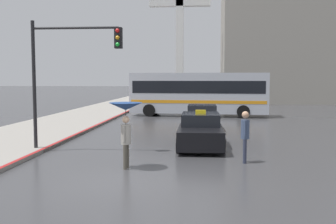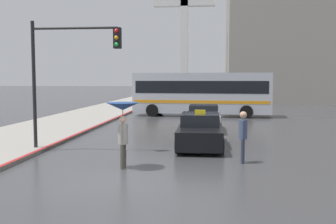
# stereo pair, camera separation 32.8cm
# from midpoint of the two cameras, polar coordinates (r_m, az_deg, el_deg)

# --- Properties ---
(ground_plane) EXTENTS (300.00, 300.00, 0.00)m
(ground_plane) POSITION_cam_midpoint_polar(r_m,az_deg,el_deg) (11.33, -6.88, -9.97)
(ground_plane) COLOR #38383A
(taxi) EXTENTS (1.91, 4.58, 1.58)m
(taxi) POSITION_cam_midpoint_polar(r_m,az_deg,el_deg) (16.80, 4.18, -2.82)
(taxi) COLOR black
(taxi) RESTS_ON ground_plane
(sedan_red) EXTENTS (1.91, 4.12, 1.42)m
(sedan_red) POSITION_cam_midpoint_polar(r_m,az_deg,el_deg) (22.21, 4.53, -0.96)
(sedan_red) COLOR #B7B2AD
(sedan_red) RESTS_ON ground_plane
(city_bus) EXTENTS (10.77, 3.53, 3.36)m
(city_bus) POSITION_cam_midpoint_polar(r_m,az_deg,el_deg) (30.82, 4.18, 2.88)
(city_bus) COLOR #B2B7C1
(city_bus) RESTS_ON ground_plane
(pedestrian_with_umbrella) EXTENTS (1.07, 1.07, 2.13)m
(pedestrian_with_umbrella) POSITION_cam_midpoint_polar(r_m,az_deg,el_deg) (12.62, -6.89, -0.53)
(pedestrian_with_umbrella) COLOR #4C473D
(pedestrian_with_umbrella) RESTS_ON ground_plane
(pedestrian_man) EXTENTS (0.33, 0.45, 1.78)m
(pedestrian_man) POSITION_cam_midpoint_polar(r_m,az_deg,el_deg) (13.74, 10.45, -2.92)
(pedestrian_man) COLOR #2D3347
(pedestrian_man) RESTS_ON ground_plane
(traffic_light) EXTENTS (3.61, 0.38, 5.16)m
(traffic_light) POSITION_cam_midpoint_polar(r_m,az_deg,el_deg) (15.96, -14.58, 7.27)
(traffic_light) COLOR black
(traffic_light) RESTS_ON ground_plane
(monument_cross) EXTENTS (7.40, 0.90, 16.82)m
(monument_cross) POSITION_cam_midpoint_polar(r_m,az_deg,el_deg) (48.86, 1.51, 12.62)
(monument_cross) COLOR white
(monument_cross) RESTS_ON ground_plane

